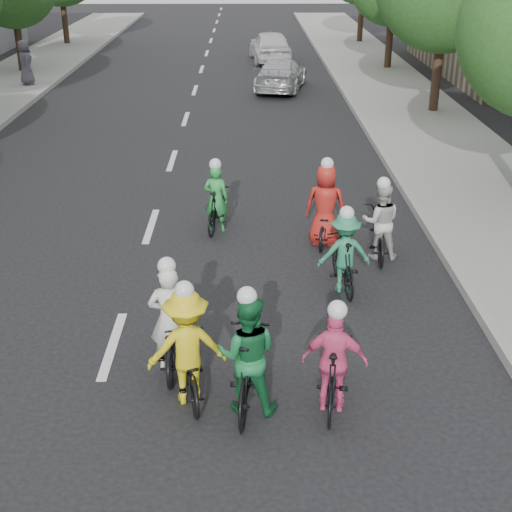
{
  "coord_description": "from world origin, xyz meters",
  "views": [
    {
      "loc": [
        2.12,
        -9.64,
        5.9
      ],
      "look_at": [
        2.27,
        1.16,
        1.0
      ],
      "focal_mm": 50.0,
      "sensor_mm": 36.0,
      "label": 1
    }
  ],
  "objects_px": {
    "cyclist_6": "(380,228)",
    "cyclist_0": "(171,332)",
    "cyclist_1": "(247,362)",
    "spectator_2": "(26,62)",
    "cyclist_3": "(334,368)",
    "follow_car_trail": "(270,46)",
    "cyclist_2": "(188,355)",
    "follow_car_lead": "(281,75)",
    "cyclist_4": "(325,214)",
    "cyclist_5": "(216,205)",
    "cyclist_7": "(344,257)"
  },
  "relations": [
    {
      "from": "cyclist_4",
      "to": "cyclist_0",
      "type": "bearing_deg",
      "value": 71.37
    },
    {
      "from": "cyclist_1",
      "to": "cyclist_6",
      "type": "height_order",
      "value": "cyclist_1"
    },
    {
      "from": "cyclist_0",
      "to": "cyclist_7",
      "type": "xyz_separation_m",
      "value": [
        2.85,
        2.49,
        0.05
      ]
    },
    {
      "from": "cyclist_0",
      "to": "cyclist_7",
      "type": "bearing_deg",
      "value": -140.18
    },
    {
      "from": "cyclist_0",
      "to": "follow_car_trail",
      "type": "relative_size",
      "value": 0.4
    },
    {
      "from": "cyclist_1",
      "to": "cyclist_3",
      "type": "relative_size",
      "value": 1.15
    },
    {
      "from": "cyclist_7",
      "to": "follow_car_lead",
      "type": "bearing_deg",
      "value": -94.65
    },
    {
      "from": "cyclist_0",
      "to": "cyclist_5",
      "type": "bearing_deg",
      "value": -96.24
    },
    {
      "from": "cyclist_1",
      "to": "cyclist_4",
      "type": "xyz_separation_m",
      "value": [
        1.61,
        5.61,
        -0.05
      ]
    },
    {
      "from": "cyclist_3",
      "to": "follow_car_trail",
      "type": "relative_size",
      "value": 0.37
    },
    {
      "from": "cyclist_7",
      "to": "cyclist_4",
      "type": "bearing_deg",
      "value": -92.17
    },
    {
      "from": "cyclist_0",
      "to": "cyclist_2",
      "type": "relative_size",
      "value": 0.99
    },
    {
      "from": "cyclist_4",
      "to": "spectator_2",
      "type": "relative_size",
      "value": 1.03
    },
    {
      "from": "cyclist_1",
      "to": "cyclist_7",
      "type": "distance_m",
      "value": 3.9
    },
    {
      "from": "cyclist_4",
      "to": "cyclist_5",
      "type": "distance_m",
      "value": 2.39
    },
    {
      "from": "cyclist_3",
      "to": "follow_car_lead",
      "type": "relative_size",
      "value": 0.38
    },
    {
      "from": "cyclist_6",
      "to": "follow_car_trail",
      "type": "relative_size",
      "value": 0.4
    },
    {
      "from": "cyclist_5",
      "to": "cyclist_7",
      "type": "bearing_deg",
      "value": 140.39
    },
    {
      "from": "cyclist_2",
      "to": "follow_car_trail",
      "type": "bearing_deg",
      "value": -105.94
    },
    {
      "from": "cyclist_1",
      "to": "cyclist_6",
      "type": "bearing_deg",
      "value": -111.77
    },
    {
      "from": "cyclist_0",
      "to": "follow_car_trail",
      "type": "xyz_separation_m",
      "value": [
        2.34,
        27.8,
        0.19
      ]
    },
    {
      "from": "cyclist_1",
      "to": "cyclist_2",
      "type": "relative_size",
      "value": 1.05
    },
    {
      "from": "cyclist_6",
      "to": "cyclist_0",
      "type": "bearing_deg",
      "value": 51.69
    },
    {
      "from": "cyclist_4",
      "to": "cyclist_5",
      "type": "bearing_deg",
      "value": -7.11
    },
    {
      "from": "cyclist_2",
      "to": "spectator_2",
      "type": "xyz_separation_m",
      "value": [
        -8.29,
        21.96,
        0.37
      ]
    },
    {
      "from": "cyclist_0",
      "to": "spectator_2",
      "type": "bearing_deg",
      "value": -70.62
    },
    {
      "from": "cyclist_1",
      "to": "follow_car_lead",
      "type": "xyz_separation_m",
      "value": [
        1.44,
        21.63,
        -0.07
      ]
    },
    {
      "from": "cyclist_1",
      "to": "spectator_2",
      "type": "relative_size",
      "value": 1.06
    },
    {
      "from": "cyclist_4",
      "to": "cyclist_6",
      "type": "height_order",
      "value": "cyclist_4"
    },
    {
      "from": "follow_car_trail",
      "to": "spectator_2",
      "type": "bearing_deg",
      "value": 27.76
    },
    {
      "from": "cyclist_1",
      "to": "cyclist_4",
      "type": "bearing_deg",
      "value": -99.76
    },
    {
      "from": "cyclist_1",
      "to": "follow_car_trail",
      "type": "height_order",
      "value": "cyclist_1"
    },
    {
      "from": "cyclist_6",
      "to": "spectator_2",
      "type": "height_order",
      "value": "spectator_2"
    },
    {
      "from": "cyclist_4",
      "to": "cyclist_7",
      "type": "height_order",
      "value": "cyclist_4"
    },
    {
      "from": "cyclist_4",
      "to": "spectator_2",
      "type": "bearing_deg",
      "value": -45.11
    },
    {
      "from": "cyclist_3",
      "to": "cyclist_0",
      "type": "bearing_deg",
      "value": -14.77
    },
    {
      "from": "follow_car_lead",
      "to": "spectator_2",
      "type": "distance_m",
      "value": 10.56
    },
    {
      "from": "follow_car_trail",
      "to": "spectator_2",
      "type": "height_order",
      "value": "spectator_2"
    },
    {
      "from": "cyclist_4",
      "to": "spectator_2",
      "type": "distance_m",
      "value": 19.72
    },
    {
      "from": "cyclist_0",
      "to": "cyclist_4",
      "type": "bearing_deg",
      "value": -121.9
    },
    {
      "from": "cyclist_2",
      "to": "cyclist_6",
      "type": "bearing_deg",
      "value": -137.85
    },
    {
      "from": "cyclist_1",
      "to": "spectator_2",
      "type": "xyz_separation_m",
      "value": [
        -9.1,
        22.17,
        0.36
      ]
    },
    {
      "from": "cyclist_1",
      "to": "cyclist_5",
      "type": "xyz_separation_m",
      "value": [
        -0.65,
        6.4,
        -0.13
      ]
    },
    {
      "from": "cyclist_6",
      "to": "cyclist_4",
      "type": "bearing_deg",
      "value": -28.16
    },
    {
      "from": "follow_car_lead",
      "to": "follow_car_trail",
      "type": "bearing_deg",
      "value": -77.14
    },
    {
      "from": "cyclist_7",
      "to": "cyclist_3",
      "type": "bearing_deg",
      "value": 75.02
    },
    {
      "from": "cyclist_3",
      "to": "spectator_2",
      "type": "xyz_separation_m",
      "value": [
        -10.26,
        22.18,
        0.45
      ]
    },
    {
      "from": "cyclist_6",
      "to": "cyclist_7",
      "type": "relative_size",
      "value": 1.07
    },
    {
      "from": "cyclist_2",
      "to": "spectator_2",
      "type": "distance_m",
      "value": 23.48
    },
    {
      "from": "cyclist_7",
      "to": "spectator_2",
      "type": "distance_m",
      "value": 21.59
    }
  ]
}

